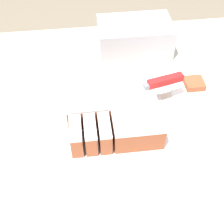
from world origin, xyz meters
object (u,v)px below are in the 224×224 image
at_px(cake_board, 112,121).
at_px(brownie, 194,83).
at_px(storage_box, 135,37).
at_px(knife, 154,84).
at_px(cake, 113,111).

xyz_separation_m(cake_board, brownie, (0.28, 0.12, 0.01)).
height_order(cake_board, storage_box, storage_box).
relative_size(cake_board, knife, 0.96).
distance_m(cake_board, storage_box, 0.37).
xyz_separation_m(cake, storage_box, (0.12, 0.34, 0.01)).
relative_size(cake_board, brownie, 5.38).
xyz_separation_m(knife, storage_box, (-0.01, 0.29, -0.03)).
bearing_deg(cake, brownie, 22.11).
distance_m(cake, storage_box, 0.36).
distance_m(cake_board, knife, 0.16).
bearing_deg(storage_box, cake_board, -110.03).
bearing_deg(storage_box, brownie, -54.27).
bearing_deg(storage_box, cake, -109.66).
distance_m(cake_board, brownie, 0.31).
distance_m(knife, storage_box, 0.29).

